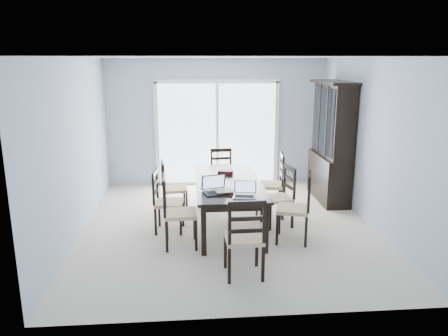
{
  "coord_description": "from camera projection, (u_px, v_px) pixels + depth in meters",
  "views": [
    {
      "loc": [
        -0.6,
        -6.44,
        2.57
      ],
      "look_at": [
        -0.06,
        0.0,
        0.96
      ],
      "focal_mm": 35.0,
      "sensor_mm": 36.0,
      "label": 1
    }
  ],
  "objects": [
    {
      "name": "floor",
      "position": [
        228.0,
        227.0,
        6.9
      ],
      "size": [
        5.0,
        5.0,
        0.0
      ],
      "primitive_type": "plane",
      "color": "beige",
      "rests_on": "ground"
    },
    {
      "name": "ceiling",
      "position": [
        228.0,
        57.0,
        6.27
      ],
      "size": [
        5.0,
        5.0,
        0.0
      ],
      "primitive_type": "plane",
      "rotation": [
        3.14,
        0.0,
        0.0
      ],
      "color": "white",
      "rests_on": "back_wall"
    },
    {
      "name": "back_wall",
      "position": [
        217.0,
        123.0,
        9.01
      ],
      "size": [
        4.5,
        0.02,
        2.6
      ],
      "primitive_type": "cube",
      "color": "#A3B1C3",
      "rests_on": "floor"
    },
    {
      "name": "wall_left",
      "position": [
        76.0,
        148.0,
        6.41
      ],
      "size": [
        0.02,
        5.0,
        2.6
      ],
      "primitive_type": "cube",
      "color": "#A3B1C3",
      "rests_on": "floor"
    },
    {
      "name": "wall_right",
      "position": [
        372.0,
        144.0,
        6.77
      ],
      "size": [
        0.02,
        5.0,
        2.6
      ],
      "primitive_type": "cube",
      "color": "#A3B1C3",
      "rests_on": "floor"
    },
    {
      "name": "balcony",
      "position": [
        214.0,
        174.0,
        10.3
      ],
      "size": [
        4.5,
        2.0,
        0.1
      ],
      "primitive_type": "cube",
      "color": "gray",
      "rests_on": "ground"
    },
    {
      "name": "railing",
      "position": [
        212.0,
        141.0,
        11.12
      ],
      "size": [
        4.5,
        0.06,
        1.1
      ],
      "primitive_type": "cube",
      "color": "#99999E",
      "rests_on": "balcony"
    },
    {
      "name": "dining_table",
      "position": [
        228.0,
        186.0,
        6.74
      ],
      "size": [
        1.0,
        2.2,
        0.75
      ],
      "color": "black",
      "rests_on": "floor"
    },
    {
      "name": "china_hutch",
      "position": [
        331.0,
        143.0,
        8.02
      ],
      "size": [
        0.5,
        1.38,
        2.2
      ],
      "color": "black",
      "rests_on": "floor"
    },
    {
      "name": "sliding_door",
      "position": [
        217.0,
        133.0,
        9.03
      ],
      "size": [
        2.52,
        0.05,
        2.18
      ],
      "color": "silver",
      "rests_on": "floor"
    },
    {
      "name": "chair_left_near",
      "position": [
        173.0,
        204.0,
        6.04
      ],
      "size": [
        0.47,
        0.46,
        1.18
      ],
      "rotation": [
        0.0,
        0.0,
        -1.53
      ],
      "color": "black",
      "rests_on": "floor"
    },
    {
      "name": "chair_left_mid",
      "position": [
        163.0,
        194.0,
        6.6
      ],
      "size": [
        0.46,
        0.45,
        1.1
      ],
      "rotation": [
        0.0,
        0.0,
        -1.66
      ],
      "color": "black",
      "rests_on": "floor"
    },
    {
      "name": "chair_left_far",
      "position": [
        169.0,
        182.0,
        7.37
      ],
      "size": [
        0.45,
        0.44,
        1.06
      ],
      "rotation": [
        0.0,
        0.0,
        -1.45
      ],
      "color": "black",
      "rests_on": "floor"
    },
    {
      "name": "chair_right_near",
      "position": [
        300.0,
        200.0,
        6.21
      ],
      "size": [
        0.56,
        0.55,
        1.18
      ],
      "rotation": [
        0.0,
        0.0,
        1.29
      ],
      "color": "black",
      "rests_on": "floor"
    },
    {
      "name": "chair_right_mid",
      "position": [
        283.0,
        190.0,
        6.85
      ],
      "size": [
        0.5,
        0.49,
        1.1
      ],
      "rotation": [
        0.0,
        0.0,
        1.77
      ],
      "color": "black",
      "rests_on": "floor"
    },
    {
      "name": "chair_right_far",
      "position": [
        275.0,
        177.0,
        7.41
      ],
      "size": [
        0.52,
        0.5,
        1.2
      ],
      "rotation": [
        0.0,
        0.0,
        1.44
      ],
      "color": "black",
      "rests_on": "floor"
    },
    {
      "name": "chair_end_near",
      "position": [
        245.0,
        230.0,
        5.12
      ],
      "size": [
        0.46,
        0.47,
        1.18
      ],
      "rotation": [
        0.0,
        0.0,
        0.03
      ],
      "color": "black",
      "rests_on": "floor"
    },
    {
      "name": "chair_end_far",
      "position": [
        222.0,
        168.0,
        8.23
      ],
      "size": [
        0.44,
        0.45,
        1.08
      ],
      "rotation": [
        0.0,
        0.0,
        3.22
      ],
      "color": "black",
      "rests_on": "floor"
    },
    {
      "name": "laptop_dark",
      "position": [
        217.0,
        189.0,
        6.08
      ],
      "size": [
        0.41,
        0.33,
        0.24
      ],
      "rotation": [
        0.0,
        0.0,
        0.26
      ],
      "color": "black",
      "rests_on": "dining_table"
    },
    {
      "name": "laptop_silver",
      "position": [
        245.0,
        194.0,
        5.92
      ],
      "size": [
        0.34,
        0.27,
        0.21
      ],
      "rotation": [
        0.0,
        0.0,
        -0.19
      ],
      "color": "silver",
      "rests_on": "dining_table"
    },
    {
      "name": "book_stack",
      "position": [
        224.0,
        192.0,
        6.1
      ],
      "size": [
        0.3,
        0.25,
        0.04
      ],
      "rotation": [
        0.0,
        0.0,
        0.09
      ],
      "color": "maroon",
      "rests_on": "dining_table"
    },
    {
      "name": "cell_phone",
      "position": [
        233.0,
        197.0,
        5.94
      ],
      "size": [
        0.12,
        0.09,
        0.01
      ],
      "primitive_type": "cube",
      "rotation": [
        0.0,
        0.0,
        -0.46
      ],
      "color": "black",
      "rests_on": "dining_table"
    },
    {
      "name": "game_box",
      "position": [
        226.0,
        172.0,
        7.1
      ],
      "size": [
        0.26,
        0.17,
        0.06
      ],
      "primitive_type": "cube",
      "rotation": [
        0.0,
        0.0,
        -0.21
      ],
      "color": "#480E12",
      "rests_on": "dining_table"
    },
    {
      "name": "hot_tub",
      "position": [
        203.0,
        153.0,
        10.15
      ],
      "size": [
        2.1,
        1.96,
        0.91
      ],
      "rotation": [
        0.0,
        0.0,
        -0.25
      ],
      "color": "maroon",
      "rests_on": "balcony"
    }
  ]
}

